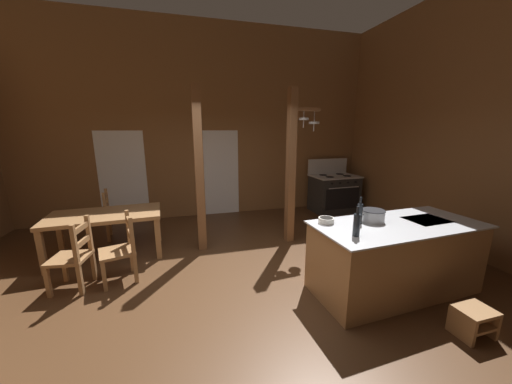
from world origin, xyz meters
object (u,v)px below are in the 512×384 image
at_px(ladderback_chair_near_window, 116,215).
at_px(stockpot_on_counter, 373,215).
at_px(ladderback_chair_at_table_end, 121,250).
at_px(ladderback_chair_by_post, 74,256).
at_px(mixing_bowl_on_counter, 326,220).
at_px(bottle_short_on_counter, 357,224).
at_px(bottle_tall_on_counter, 360,213).
at_px(dining_table, 105,219).
at_px(kitchen_island, 394,257).
at_px(step_stool, 474,320).
at_px(stove_range, 334,193).

xyz_separation_m(ladderback_chair_near_window, stockpot_on_counter, (3.64, -2.76, 0.54)).
bearing_deg(ladderback_chair_at_table_end, ladderback_chair_by_post, -173.55).
xyz_separation_m(mixing_bowl_on_counter, bottle_short_on_counter, (0.10, -0.47, 0.10)).
xyz_separation_m(ladderback_chair_at_table_end, stockpot_on_counter, (3.22, -1.04, 0.54)).
height_order(ladderback_chair_by_post, bottle_tall_on_counter, bottle_tall_on_counter).
distance_m(dining_table, ladderback_chair_by_post, 0.99).
height_order(ladderback_chair_at_table_end, stockpot_on_counter, stockpot_on_counter).
bearing_deg(kitchen_island, stockpot_on_counter, 147.28).
xyz_separation_m(stockpot_on_counter, mixing_bowl_on_counter, (-0.62, 0.09, -0.04)).
height_order(step_stool, ladderback_chair_at_table_end, ladderback_chair_at_table_end).
bearing_deg(mixing_bowl_on_counter, stove_range, 57.30).
height_order(kitchen_island, dining_table, kitchen_island).
bearing_deg(dining_table, stockpot_on_counter, -28.11).
bearing_deg(ladderback_chair_near_window, step_stool, -43.18).
height_order(kitchen_island, stove_range, stove_range).
height_order(ladderback_chair_by_post, bottle_short_on_counter, bottle_short_on_counter).
height_order(stove_range, bottle_tall_on_counter, stove_range).
bearing_deg(stove_range, dining_table, -165.38).
xyz_separation_m(dining_table, ladderback_chair_at_table_end, (0.38, -0.89, -0.20)).
relative_size(ladderback_chair_near_window, stockpot_on_counter, 2.61).
distance_m(ladderback_chair_near_window, ladderback_chair_at_table_end, 1.77).
xyz_separation_m(ladderback_chair_near_window, bottle_tall_on_counter, (3.41, -2.79, 0.61)).
relative_size(step_stool, ladderback_chair_near_window, 0.38).
bearing_deg(ladderback_chair_at_table_end, stockpot_on_counter, -17.84).
xyz_separation_m(stockpot_on_counter, bottle_tall_on_counter, (-0.23, -0.04, 0.06)).
distance_m(mixing_bowl_on_counter, bottle_tall_on_counter, 0.42).
distance_m(stockpot_on_counter, mixing_bowl_on_counter, 0.62).
bearing_deg(mixing_bowl_on_counter, kitchen_island, -16.40).
relative_size(dining_table, bottle_tall_on_counter, 5.12).
bearing_deg(stove_range, stockpot_on_counter, -113.41).
distance_m(ladderback_chair_at_table_end, bottle_tall_on_counter, 3.23).
distance_m(kitchen_island, dining_table, 4.39).
relative_size(kitchen_island, ladderback_chair_by_post, 2.33).
relative_size(ladderback_chair_at_table_end, stockpot_on_counter, 2.61).
bearing_deg(bottle_short_on_counter, bottle_tall_on_counter, 50.36).
height_order(stockpot_on_counter, bottle_tall_on_counter, bottle_tall_on_counter).
height_order(dining_table, bottle_short_on_counter, bottle_short_on_counter).
bearing_deg(bottle_short_on_counter, stove_range, 62.08).
bearing_deg(bottle_tall_on_counter, dining_table, 149.85).
bearing_deg(step_stool, bottle_short_on_counter, 144.19).
relative_size(step_stool, bottle_short_on_counter, 1.06).
distance_m(mixing_bowl_on_counter, bottle_short_on_counter, 0.49).
bearing_deg(step_stool, mixing_bowl_on_counter, 132.37).
xyz_separation_m(step_stool, ladderback_chair_at_table_end, (-3.67, 2.12, 0.27)).
height_order(stove_range, ladderback_chair_at_table_end, stove_range).
xyz_separation_m(ladderback_chair_near_window, bottle_short_on_counter, (3.12, -3.14, 0.61)).
xyz_separation_m(stove_range, bottle_short_on_counter, (-1.91, -3.61, 0.57)).
xyz_separation_m(stockpot_on_counter, bottle_short_on_counter, (-0.52, -0.38, 0.06)).
height_order(stove_range, dining_table, stove_range).
relative_size(kitchen_island, step_stool, 6.09).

